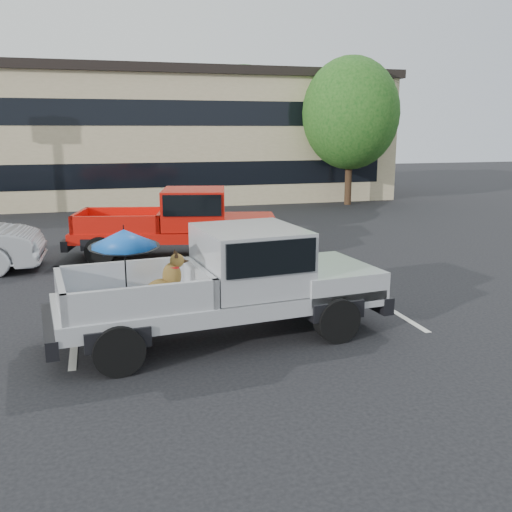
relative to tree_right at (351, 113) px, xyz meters
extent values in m
plane|color=black|center=(-9.00, -16.00, -4.21)|extent=(90.00, 90.00, 0.00)
cube|color=silver|center=(-12.00, -14.00, -4.21)|extent=(0.12, 5.00, 0.01)
cube|color=silver|center=(-6.00, -14.00, -4.21)|extent=(0.12, 5.00, 0.01)
cube|color=tan|center=(-7.00, 5.00, -1.21)|extent=(20.00, 8.00, 6.00)
cube|color=black|center=(-7.00, 5.00, 1.89)|extent=(20.40, 8.40, 0.40)
cube|color=black|center=(-7.00, 1.02, -2.71)|extent=(18.00, 0.08, 1.10)
cube|color=black|center=(-7.00, 1.02, -0.01)|extent=(18.00, 0.08, 1.10)
cylinder|color=#332114|center=(0.00, 0.00, -2.84)|extent=(0.32, 0.32, 2.73)
ellipsoid|color=#174A15|center=(0.00, 0.00, 0.01)|extent=(4.46, 4.46, 5.13)
cylinder|color=#332114|center=(-3.00, 8.00, -2.78)|extent=(0.32, 0.32, 2.86)
ellipsoid|color=#174A15|center=(-3.00, 8.00, 0.21)|extent=(4.68, 4.68, 5.38)
cylinder|color=black|center=(-11.32, -16.82, -3.83)|extent=(0.79, 0.36, 0.76)
cylinder|color=black|center=(-11.51, -14.99, -3.83)|extent=(0.79, 0.36, 0.76)
cylinder|color=black|center=(-7.74, -16.45, -3.83)|extent=(0.79, 0.36, 0.76)
cylinder|color=black|center=(-7.93, -14.62, -3.83)|extent=(0.79, 0.36, 0.76)
cube|color=silver|center=(-9.58, -15.72, -3.54)|extent=(5.56, 2.47, 0.28)
cube|color=silver|center=(-7.59, -15.51, -3.33)|extent=(1.69, 2.07, 0.46)
cube|color=black|center=(-6.84, -15.43, -3.71)|extent=(0.40, 1.97, 0.30)
cube|color=black|center=(-12.31, -16.00, -3.71)|extent=(0.38, 1.97, 0.28)
cube|color=silver|center=(-9.03, -15.66, -2.86)|extent=(1.83, 2.00, 1.05)
cube|color=black|center=(-9.03, -15.66, -2.66)|extent=(1.69, 2.09, 0.55)
cube|color=black|center=(-11.02, -15.87, -3.48)|extent=(2.48, 2.07, 0.10)
cube|color=silver|center=(-11.11, -15.00, -3.18)|extent=(2.30, 0.34, 0.50)
cube|color=silver|center=(-10.93, -16.73, -3.18)|extent=(2.30, 0.34, 0.50)
cube|color=silver|center=(-12.12, -15.98, -3.18)|extent=(0.29, 1.84, 0.50)
cube|color=silver|center=(-9.93, -15.75, -3.18)|extent=(0.29, 1.84, 0.50)
ellipsoid|color=brown|center=(-10.55, -15.73, -3.26)|extent=(0.53, 0.46, 0.33)
cylinder|color=brown|center=(-10.28, -15.79, -3.31)|extent=(0.07, 0.07, 0.25)
cylinder|color=brown|center=(-10.30, -15.62, -3.31)|extent=(0.07, 0.07, 0.25)
ellipsoid|color=brown|center=(-10.38, -15.71, -3.06)|extent=(0.34, 0.31, 0.44)
cylinder|color=red|center=(-10.36, -15.71, -2.92)|extent=(0.22, 0.22, 0.04)
sphere|color=brown|center=(-10.29, -15.71, -2.81)|extent=(0.24, 0.24, 0.24)
cone|color=black|center=(-10.16, -15.69, -2.83)|extent=(0.18, 0.13, 0.11)
cone|color=black|center=(-10.30, -15.77, -2.69)|extent=(0.08, 0.08, 0.12)
cone|color=black|center=(-10.31, -15.65, -2.69)|extent=(0.08, 0.08, 0.12)
cylinder|color=brown|center=(-10.74, -15.75, -3.37)|extent=(0.29, 0.05, 0.10)
cylinder|color=black|center=(-11.13, -15.90, -2.90)|extent=(0.02, 0.10, 1.05)
cone|color=blue|center=(-11.13, -15.90, -2.36)|extent=(1.10, 1.12, 0.36)
cylinder|color=black|center=(-11.13, -15.90, -2.20)|extent=(0.02, 0.02, 0.10)
cylinder|color=black|center=(-11.13, -15.90, -2.49)|extent=(1.10, 1.10, 0.09)
cylinder|color=black|center=(-11.49, -9.68, -3.82)|extent=(0.81, 0.45, 0.77)
cylinder|color=black|center=(-11.08, -7.86, -3.82)|extent=(0.81, 0.45, 0.77)
cylinder|color=black|center=(-7.93, -10.48, -3.82)|extent=(0.81, 0.45, 0.77)
cylinder|color=black|center=(-7.53, -8.66, -3.82)|extent=(0.81, 0.45, 0.77)
cube|color=red|center=(-9.46, -9.18, -3.53)|extent=(5.75, 3.10, 0.28)
cube|color=red|center=(-7.48, -9.63, -3.32)|extent=(1.91, 2.23, 0.47)
cube|color=black|center=(-6.74, -9.79, -3.70)|extent=(0.63, 1.98, 0.30)
cube|color=black|center=(-12.17, -8.57, -3.70)|extent=(0.61, 1.98, 0.28)
cube|color=red|center=(-8.92, -9.30, -2.84)|extent=(2.04, 2.18, 1.06)
cube|color=black|center=(-8.92, -9.30, -2.64)|extent=(1.91, 2.25, 0.56)
cube|color=black|center=(-10.89, -8.86, -3.47)|extent=(2.68, 2.33, 0.10)
cube|color=red|center=(-10.70, -8.00, -3.17)|extent=(2.29, 0.61, 0.51)
cube|color=red|center=(-11.08, -9.72, -3.17)|extent=(2.29, 0.61, 0.51)
cube|color=red|center=(-11.98, -8.61, -3.17)|extent=(0.51, 1.84, 0.51)
cube|color=red|center=(-9.80, -9.10, -3.17)|extent=(0.51, 1.84, 0.51)
camera|label=1|loc=(-11.50, -24.82, -0.71)|focal=40.00mm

